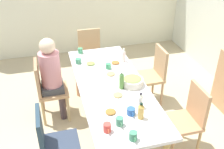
{
  "coord_description": "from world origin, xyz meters",
  "views": [
    {
      "loc": [
        2.66,
        -0.71,
        2.56
      ],
      "look_at": [
        0.0,
        0.0,
        0.91
      ],
      "focal_mm": 42.89,
      "sensor_mm": 36.0,
      "label": 1
    }
  ],
  "objects": [
    {
      "name": "cup_2",
      "position": [
        -0.4,
        0.06,
        0.79
      ],
      "size": [
        0.11,
        0.07,
        0.08
      ],
      "color": "#409464",
      "rests_on": "dining_table"
    },
    {
      "name": "plate_3",
      "position": [
        -0.5,
        0.18,
        0.77
      ],
      "size": [
        0.2,
        0.2,
        0.04
      ],
      "color": "silver",
      "rests_on": "dining_table"
    },
    {
      "name": "bottle_0",
      "position": [
        -0.55,
        0.32,
        0.85
      ],
      "size": [
        0.05,
        0.05,
        0.2
      ],
      "color": "silver",
      "rests_on": "dining_table"
    },
    {
      "name": "chair_3",
      "position": [
        -0.53,
        0.79,
        0.51
      ],
      "size": [
        0.4,
        0.4,
        0.9
      ],
      "color": "tan",
      "rests_on": "ground_plane"
    },
    {
      "name": "dining_table",
      "position": [
        0.0,
        0.0,
        0.67
      ],
      "size": [
        2.11,
        0.82,
        0.76
      ],
      "color": "white",
      "rests_on": "ground_plane"
    },
    {
      "name": "ground_plane",
      "position": [
        0.0,
        0.0,
        0.0
      ],
      "size": [
        6.25,
        6.25,
        0.0
      ],
      "primitive_type": "plane",
      "color": "#BFAF8A"
    },
    {
      "name": "cup_4",
      "position": [
        -0.66,
        -0.31,
        0.79
      ],
      "size": [
        0.12,
        0.08,
        0.07
      ],
      "color": "#418967",
      "rests_on": "dining_table"
    },
    {
      "name": "bottle_1",
      "position": [
        0.1,
        0.09,
        0.86
      ],
      "size": [
        0.06,
        0.06,
        0.23
      ],
      "color": "#528539",
      "rests_on": "dining_table"
    },
    {
      "name": "cup_3",
      "position": [
        -0.97,
        -0.24,
        0.8
      ],
      "size": [
        0.11,
        0.07,
        0.08
      ],
      "color": "#42895C",
      "rests_on": "dining_table"
    },
    {
      "name": "bottle_2",
      "position": [
        0.67,
        0.13,
        0.84
      ],
      "size": [
        0.06,
        0.06,
        0.19
      ],
      "color": "gold",
      "rests_on": "dining_table"
    },
    {
      "name": "cup_6",
      "position": [
        0.59,
        0.05,
        0.79
      ],
      "size": [
        0.12,
        0.09,
        0.07
      ],
      "color": "#2D59A1",
      "rests_on": "dining_table"
    },
    {
      "name": "bottle_3",
      "position": [
        0.51,
        0.18,
        0.84
      ],
      "size": [
        0.05,
        0.05,
        0.18
      ],
      "color": "silver",
      "rests_on": "dining_table"
    },
    {
      "name": "cup_5",
      "position": [
        0.95,
        -0.05,
        0.8
      ],
      "size": [
        0.11,
        0.08,
        0.09
      ],
      "color": "#418967",
      "rests_on": "dining_table"
    },
    {
      "name": "person_4",
      "position": [
        -0.53,
        -0.7,
        0.73
      ],
      "size": [
        0.3,
        0.3,
        1.23
      ],
      "color": "#413C42",
      "rests_on": "ground_plane"
    },
    {
      "name": "plate_0",
      "position": [
        -0.22,
        0.04,
        0.77
      ],
      "size": [
        0.2,
        0.2,
        0.04
      ],
      "color": "white",
      "rests_on": "dining_table"
    },
    {
      "name": "chair_4",
      "position": [
        -0.53,
        -0.79,
        0.51
      ],
      "size": [
        0.4,
        0.4,
        0.9
      ],
      "color": "tan",
      "rests_on": "ground_plane"
    },
    {
      "name": "plate_4",
      "position": [
        -0.56,
        -0.16,
        0.77
      ],
      "size": [
        0.21,
        0.21,
        0.04
      ],
      "color": "silver",
      "rests_on": "dining_table"
    },
    {
      "name": "cup_1",
      "position": [
        0.78,
        -0.25,
        0.8
      ],
      "size": [
        0.11,
        0.08,
        0.09
      ],
      "color": "#D3453C",
      "rests_on": "dining_table"
    },
    {
      "name": "plate_2",
      "position": [
        0.26,
        0.0,
        0.77
      ],
      "size": [
        0.2,
        0.2,
        0.04
      ],
      "color": "silver",
      "rests_on": "dining_table"
    },
    {
      "name": "plate_1",
      "position": [
        0.53,
        -0.16,
        0.77
      ],
      "size": [
        0.2,
        0.2,
        0.04
      ],
      "color": "silver",
      "rests_on": "dining_table"
    },
    {
      "name": "chair_0",
      "position": [
        0.53,
        -0.79,
        0.51
      ],
      "size": [
        0.4,
        0.4,
        0.9
      ],
      "color": "#2F3B51",
      "rests_on": "ground_plane"
    },
    {
      "name": "bowl_0",
      "position": [
        0.06,
        0.24,
        0.81
      ],
      "size": [
        0.27,
        0.27,
        0.11
      ],
      "color": "beige",
      "rests_on": "dining_table"
    },
    {
      "name": "chair_1",
      "position": [
        0.53,
        0.79,
        0.51
      ],
      "size": [
        0.4,
        0.4,
        0.9
      ],
      "color": "tan",
      "rests_on": "ground_plane"
    },
    {
      "name": "chair_2",
      "position": [
        -1.44,
        0.0,
        0.51
      ],
      "size": [
        0.4,
        0.4,
        0.9
      ],
      "color": "tan",
      "rests_on": "ground_plane"
    },
    {
      "name": "cup_0",
      "position": [
        0.72,
        -0.11,
        0.8
      ],
      "size": [
        0.11,
        0.07,
        0.09
      ],
      "color": "#418669",
      "rests_on": "dining_table"
    }
  ]
}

